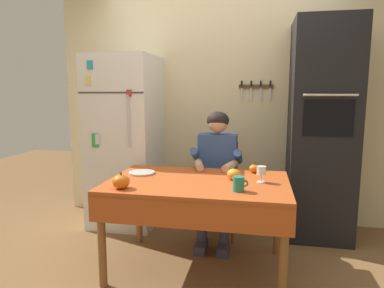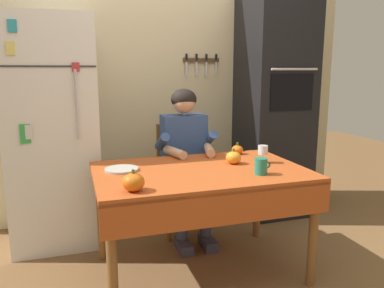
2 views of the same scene
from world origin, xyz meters
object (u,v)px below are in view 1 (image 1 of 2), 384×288
Objects in this scene: refrigerator at (125,141)px; serving_tray at (142,173)px; chair_behind_person at (219,184)px; wine_glass at (261,171)px; seated_person at (217,166)px; pumpkin_large at (121,182)px; pumpkin_small at (254,168)px; wall_oven at (321,131)px; pumpkin_medium at (234,174)px; coffee_mug at (239,184)px; dining_table at (197,191)px.

refrigerator is 0.87m from serving_tray.
chair_behind_person is 7.35× the size of wine_glass.
pumpkin_large is (-0.58, -0.91, 0.05)m from seated_person.
wall_oven is at bearing 41.50° from pumpkin_small.
refrigerator reaches higher than pumpkin_medium.
wall_oven reaches higher than refrigerator.
wine_glass reaches higher than serving_tray.
wine_glass is 1.00m from serving_tray.
pumpkin_medium is at bearing -32.75° from refrigerator.
seated_person reaches higher than serving_tray.
chair_behind_person is 8.53× the size of coffee_mug.
chair_behind_person is 0.61m from pumpkin_small.
chair_behind_person is at bearing -172.40° from wall_oven.
wall_oven reaches higher than dining_table.
seated_person is at bearing 82.99° from dining_table.
serving_tray is at bearing 174.96° from wine_glass.
serving_tray is (-1.56, -0.78, -0.30)m from wall_oven.
coffee_mug is at bearing -122.39° from wall_oven.
coffee_mug is (0.26, -0.82, 0.06)m from seated_person.
pumpkin_small is 0.42× the size of serving_tray.
pumpkin_large is at bearing -152.43° from pumpkin_medium.
coffee_mug is (0.33, -0.21, 0.14)m from dining_table.
wall_oven is 2.26× the size of chair_behind_person.
refrigerator is 1.32m from dining_table.
dining_table is at bearing -173.04° from wine_glass.
chair_behind_person is 9.94× the size of pumpkin_small.
dining_table is 11.07× the size of wine_glass.
refrigerator is 1.07m from seated_person.
pumpkin_medium is at bearing 27.57° from pumpkin_large.
wall_oven is at bearing 38.46° from pumpkin_large.
pumpkin_small is (0.35, -0.23, 0.04)m from seated_person.
refrigerator reaches higher than dining_table.
refrigerator is 1.47m from pumpkin_small.
seated_person is at bearing 107.38° from coffee_mug.
pumpkin_small reaches higher than serving_tray.
pumpkin_large is (-0.83, -0.10, -0.00)m from coffee_mug.
seated_person reaches higher than pumpkin_medium.
chair_behind_person is at bearing 130.13° from pumpkin_small.
pumpkin_small is (0.10, 0.59, -0.02)m from coffee_mug.
wine_glass reaches higher than pumpkin_large.
wine_glass is at bearing -9.83° from pumpkin_medium.
pumpkin_medium is (0.78, 0.40, -0.01)m from pumpkin_large.
refrigerator is 1.28m from pumpkin_large.
wall_oven is 19.27× the size of coffee_mug.
seated_person is 5.59× the size of serving_tray.
coffee_mug is at bearing -119.73° from wine_glass.
wall_oven is 0.87m from pumpkin_small.
seated_person reaches higher than pumpkin_large.
serving_tray is (-0.51, 0.15, 0.09)m from dining_table.
pumpkin_small is at bearing -33.14° from seated_person.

